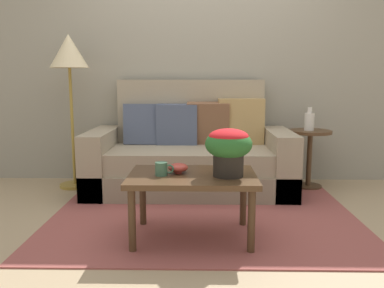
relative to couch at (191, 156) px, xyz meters
The scene contains 11 objects.
ground_plane 0.76m from the couch, 79.74° to the right, with size 14.00×14.00×0.00m, color tan.
wall_back 1.14m from the couch, 75.60° to the left, with size 6.40×0.12×2.72m, color gray.
area_rug 0.83m from the couch, 80.88° to the right, with size 2.37×1.91×0.01m, color #994C47.
couch is the anchor object (origin of this frame).
coffee_table 1.24m from the couch, 88.13° to the right, with size 0.84×0.58×0.45m.
side_table 1.18m from the couch, ahead, with size 0.41×0.41×0.58m.
floor_lamp 1.48m from the couch, behind, with size 0.37×0.37×1.50m.
potted_plant 1.35m from the couch, 77.88° to the right, with size 0.30×0.30×0.31m.
coffee_mug 1.30m from the couch, 97.04° to the right, with size 0.12×0.08×0.09m.
snack_bowl 1.21m from the couch, 92.59° to the right, with size 0.13×0.13×0.07m.
table_vase 1.20m from the couch, ahead, with size 0.09×0.09×0.23m.
Camera 1 is at (-0.03, -3.17, 1.07)m, focal length 37.70 mm.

